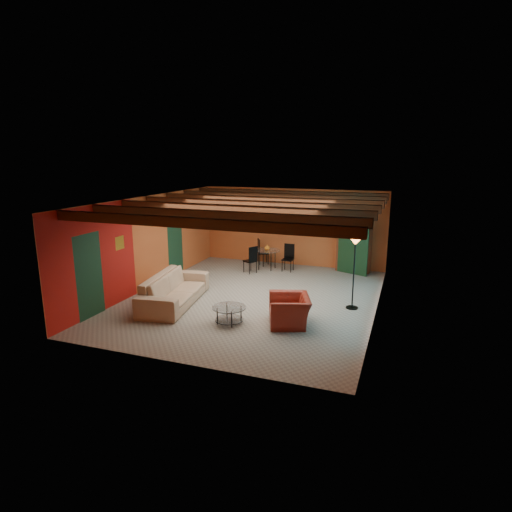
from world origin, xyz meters
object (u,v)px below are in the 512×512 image
at_px(sofa, 175,289).
at_px(armchair, 289,310).
at_px(armoire, 354,245).
at_px(potted_plant, 356,211).
at_px(floor_lamp, 354,273).
at_px(vase, 267,240).
at_px(coffee_table, 229,315).
at_px(dining_table, 267,256).

distance_m(sofa, armchair, 3.24).
xyz_separation_m(armoire, potted_plant, (0.00, 0.00, 1.13)).
xyz_separation_m(floor_lamp, vase, (-3.28, 2.93, 0.07)).
bearing_deg(vase, armchair, -65.52).
bearing_deg(sofa, coffee_table, -120.70).
relative_size(sofa, armchair, 2.60).
xyz_separation_m(sofa, armoire, (4.01, 4.81, 0.52)).
height_order(floor_lamp, vase, floor_lamp).
height_order(armoire, potted_plant, potted_plant).
height_order(armchair, vase, vase).
height_order(sofa, potted_plant, potted_plant).
bearing_deg(dining_table, armchair, -65.52).
bearing_deg(armchair, dining_table, -175.90).
relative_size(dining_table, potted_plant, 4.09).
height_order(floor_lamp, potted_plant, potted_plant).
xyz_separation_m(sofa, vase, (1.18, 4.17, 0.62)).
bearing_deg(sofa, floor_lamp, -83.42).
distance_m(dining_table, floor_lamp, 4.43).
xyz_separation_m(armchair, potted_plant, (0.78, 5.13, 1.70)).
bearing_deg(armoire, potted_plant, 0.00).
relative_size(sofa, potted_plant, 6.25).
bearing_deg(vase, sofa, -105.78).
relative_size(coffee_table, vase, 4.20).
relative_size(sofa, floor_lamp, 1.43).
xyz_separation_m(coffee_table, dining_table, (-0.71, 4.92, 0.26)).
xyz_separation_m(coffee_table, vase, (-0.71, 4.92, 0.81)).
distance_m(dining_table, vase, 0.56).
height_order(armchair, coffee_table, armchair).
xyz_separation_m(armchair, armoire, (0.78, 5.13, 0.57)).
relative_size(dining_table, vase, 9.35).
relative_size(dining_table, floor_lamp, 0.93).
xyz_separation_m(sofa, armchair, (3.22, -0.32, -0.06)).
height_order(armoire, floor_lamp, floor_lamp).
bearing_deg(armchair, vase, -175.90).
bearing_deg(vase, floor_lamp, -41.80).
height_order(sofa, vase, vase).
height_order(dining_table, armoire, armoire).
relative_size(coffee_table, floor_lamp, 0.42).
xyz_separation_m(sofa, coffee_table, (1.89, -0.75, -0.19)).
bearing_deg(vase, potted_plant, 12.74).
bearing_deg(sofa, vase, -24.71).
distance_m(armoire, floor_lamp, 3.60).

